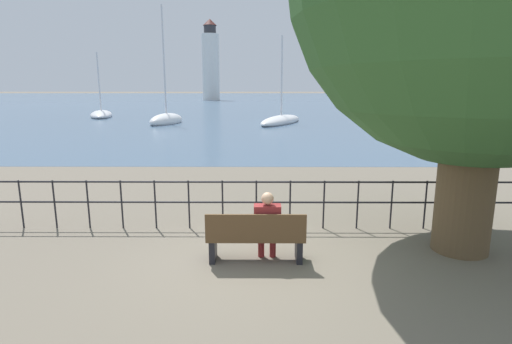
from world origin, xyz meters
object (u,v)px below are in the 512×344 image
Objects in this scene: park_bench at (256,238)px; sailboat_3 at (101,115)px; sailboat_0 at (167,120)px; sailboat_1 at (415,119)px; harbor_lighthouse at (211,63)px; sailboat_2 at (281,121)px; seated_person_left at (267,223)px.

sailboat_3 is at bearing 114.65° from park_bench.
sailboat_3 is at bearing 149.42° from sailboat_0.
sailboat_3 is (-16.96, 36.96, -0.20)m from park_bench.
park_bench is 29.32m from sailboat_0.
harbor_lighthouse reaches higher than sailboat_1.
sailboat_2 reaches higher than sailboat_3.
sailboat_0 is at bearing 105.67° from park_bench.
park_bench is 0.08× the size of harbor_lighthouse.
sailboat_0 is at bearing -170.04° from sailboat_1.
park_bench is 33.59m from sailboat_1.
sailboat_1 is at bearing 64.57° from park_bench.
sailboat_3 is (-9.04, 8.73, -0.11)m from sailboat_0.
seated_person_left is at bearing -70.97° from sailboat_2.
park_bench is at bearing -60.94° from sailboat_0.
sailboat_3 is at bearing -93.38° from harbor_lighthouse.
park_bench is 0.17× the size of sailboat_0.
sailboat_0 is (-7.92, 28.23, -0.09)m from park_bench.
sailboat_1 is 32.08m from sailboat_3.
sailboat_2 is (1.84, 28.54, -0.44)m from seated_person_left.
sailboat_0 is (-8.12, 28.16, -0.34)m from seated_person_left.
park_bench is at bearing -83.01° from harbor_lighthouse.
sailboat_2 is 0.39× the size of harbor_lighthouse.
park_bench is 106.57m from harbor_lighthouse.
seated_person_left is at bearing -82.90° from harbor_lighthouse.
seated_person_left is at bearing 20.72° from park_bench.
seated_person_left is 28.60m from sailboat_2.
sailboat_3 reaches higher than park_bench.
sailboat_2 is 78.78m from harbor_lighthouse.
park_bench is at bearing -110.84° from sailboat_1.
seated_person_left is 0.12× the size of sailboat_0.
seated_person_left reaches higher than park_bench.
sailboat_1 is at bearing 30.61° from sailboat_2.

